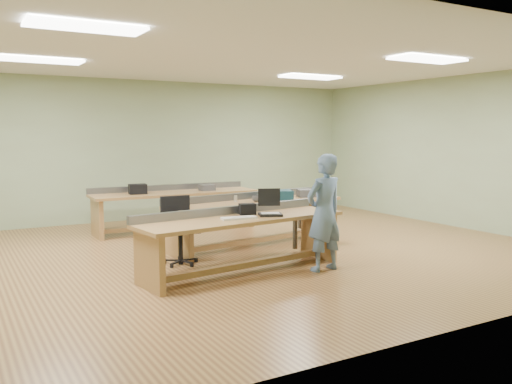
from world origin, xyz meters
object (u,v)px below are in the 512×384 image
parts_bin_teal (279,195)px  parts_bin_grey (311,193)px  laptop_base (270,215)px  mug (256,199)px  workbench_back (174,201)px  workbench_mid (255,212)px  person (324,213)px  workbench_front (242,231)px  task_chair (179,239)px  camera_bag (247,209)px  drinks_can (236,199)px

parts_bin_teal → parts_bin_grey: (0.73, 0.08, -0.01)m
laptop_base → mug: bearing=90.4°
workbench_back → laptop_base: bearing=-88.0°
workbench_mid → laptop_base: bearing=-119.9°
workbench_back → parts_bin_grey: parts_bin_grey is taller
workbench_back → mug: bearing=-72.4°
parts_bin_grey → parts_bin_teal: bearing=-173.9°
person → parts_bin_teal: (0.45, 1.87, 0.03)m
workbench_front → task_chair: 1.04m
workbench_front → mug: 1.65m
workbench_back → person: 3.96m
camera_bag → drinks_can: size_ratio=2.09×
workbench_front → mug: workbench_front is taller
laptop_base → drinks_can: bearing=102.7°
workbench_back → parts_bin_teal: size_ratio=7.10×
workbench_front → workbench_back: 3.44m
parts_bin_grey → mug: bearing=-172.7°
person → mug: size_ratio=12.35×
parts_bin_grey → workbench_back: bearing=132.9°
workbench_front → workbench_mid: (1.01, 1.41, 0.00)m
parts_bin_teal → drinks_can: bearing=174.7°
workbench_back → person: bearing=-79.0°
parts_bin_grey → workbench_front: bearing=-146.3°
mug → drinks_can: (-0.30, 0.15, 0.00)m
workbench_front → workbench_mid: bearing=47.2°
workbench_back → mug: (0.60, -2.11, 0.24)m
mug → drinks_can: bearing=153.6°
parts_bin_teal → camera_bag: bearing=-136.5°
task_chair → parts_bin_grey: (2.75, 0.60, 0.46)m
workbench_front → camera_bag: 0.36m
person → laptop_base: (-0.62, 0.39, -0.03)m
laptop_base → camera_bag: size_ratio=1.38×
camera_bag → task_chair: 1.11m
workbench_front → workbench_mid: 1.73m
workbench_front → parts_bin_teal: bearing=36.2°
mug → task_chair: bearing=-163.7°
workbench_front → mug: bearing=46.1°
camera_bag → drinks_can: (0.49, 1.29, -0.02)m
workbench_front → mug: size_ratio=23.54×
person → parts_bin_teal: size_ratio=3.57×
workbench_front → person: person is taller
person → task_chair: person is taller
workbench_front → workbench_back: (0.37, 3.42, 0.00)m
workbench_back → camera_bag: (-0.19, -3.25, 0.26)m
person → drinks_can: 1.97m
task_chair → parts_bin_grey: 2.85m
laptop_base → camera_bag: (-0.21, 0.27, 0.06)m
laptop_base → mug: mug is taller
workbench_front → camera_bag: bearing=35.4°
camera_bag → drinks_can: camera_bag is taller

